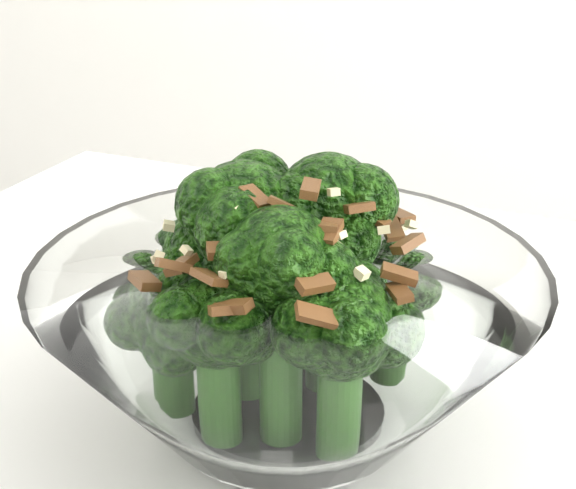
# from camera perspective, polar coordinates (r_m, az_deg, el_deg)

# --- Properties ---
(broccoli_dish) EXTENTS (0.23, 0.23, 0.13)m
(broccoli_dish) POSITION_cam_1_polar(r_m,az_deg,el_deg) (0.41, -0.16, -5.56)
(broccoli_dish) COLOR white
(broccoli_dish) RESTS_ON table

